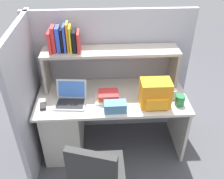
{
  "coord_description": "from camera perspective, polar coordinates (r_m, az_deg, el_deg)",
  "views": [
    {
      "loc": [
        -0.12,
        -2.19,
        2.33
      ],
      "look_at": [
        0.0,
        -0.05,
        0.85
      ],
      "focal_mm": 40.57,
      "sensor_mm": 36.0,
      "label": 1
    }
  ],
  "objects": [
    {
      "name": "tissue_box",
      "position": [
        2.49,
        0.71,
        -3.87
      ],
      "size": [
        0.22,
        0.12,
        0.1
      ],
      "primitive_type": "cube",
      "rotation": [
        0.0,
        0.0,
        0.01
      ],
      "color": "teal",
      "rests_on": "desk"
    },
    {
      "name": "backpack",
      "position": [
        2.56,
        9.73,
        -0.94
      ],
      "size": [
        0.3,
        0.23,
        0.28
      ],
      "color": "orange",
      "rests_on": "desk"
    },
    {
      "name": "computer_mouse",
      "position": [
        2.64,
        -15.29,
        -3.69
      ],
      "size": [
        0.08,
        0.11,
        0.03
      ],
      "primitive_type": "cube",
      "rotation": [
        0.0,
        0.0,
        0.16
      ],
      "color": "#262628",
      "rests_on": "desk"
    },
    {
      "name": "paper_cup",
      "position": [
        2.74,
        13.61,
        -0.92
      ],
      "size": [
        0.08,
        0.08,
        0.1
      ],
      "primitive_type": "cylinder",
      "color": "white",
      "rests_on": "desk"
    },
    {
      "name": "cubicle_partition_left",
      "position": [
        2.75,
        -18.01,
        -1.86
      ],
      "size": [
        0.05,
        1.06,
        1.55
      ],
      "primitive_type": "cube",
      "color": "#9E9EA8",
      "rests_on": "ground_plane"
    },
    {
      "name": "overhead_hutch",
      "position": [
        2.7,
        -0.3,
        7.08
      ],
      "size": [
        1.44,
        0.28,
        0.45
      ],
      "color": "gray",
      "rests_on": "desk"
    },
    {
      "name": "reference_books_on_shelf",
      "position": [
        2.63,
        -10.78,
        10.98
      ],
      "size": [
        0.31,
        0.18,
        0.3
      ],
      "color": "red",
      "rests_on": "overhead_hutch"
    },
    {
      "name": "snack_canister",
      "position": [
        2.66,
        15.06,
        -2.36
      ],
      "size": [
        0.1,
        0.1,
        0.11
      ],
      "primitive_type": "cylinder",
      "color": "#26723F",
      "rests_on": "desk"
    },
    {
      "name": "desk",
      "position": [
        2.93,
        -7.73,
        -6.88
      ],
      "size": [
        1.6,
        0.7,
        0.73
      ],
      "color": "beige",
      "rests_on": "ground_plane"
    },
    {
      "name": "laptop",
      "position": [
        2.63,
        -9.24,
        -1.97
      ],
      "size": [
        0.33,
        0.29,
        0.22
      ],
      "color": "#B7BABF",
      "rests_on": "desk"
    },
    {
      "name": "cubicle_partition_rear",
      "position": [
        3.01,
        -0.46,
        3.47
      ],
      "size": [
        1.84,
        0.05,
        1.55
      ],
      "primitive_type": "cube",
      "color": "#9E9EA8",
      "rests_on": "ground_plane"
    },
    {
      "name": "desk_book_stack",
      "position": [
        2.63,
        -0.92,
        -1.54
      ],
      "size": [
        0.25,
        0.19,
        0.1
      ],
      "color": "white",
      "rests_on": "desk"
    },
    {
      "name": "ground_plane",
      "position": [
        3.2,
        -0.05,
        -12.11
      ],
      "size": [
        8.0,
        8.0,
        0.0
      ],
      "primitive_type": "plane",
      "color": "#4C4C51"
    }
  ]
}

